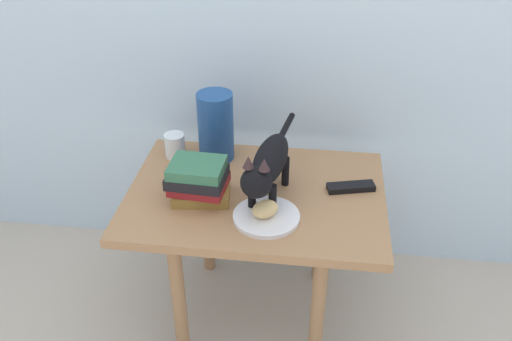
% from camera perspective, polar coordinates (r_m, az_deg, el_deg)
% --- Properties ---
extents(ground_plane, '(6.00, 6.00, 0.00)m').
position_cam_1_polar(ground_plane, '(2.07, -0.00, -14.50)').
color(ground_plane, '#B2A899').
extents(side_table, '(0.81, 0.58, 0.54)m').
position_cam_1_polar(side_table, '(1.76, -0.00, -4.21)').
color(side_table, '#9E724C').
rests_on(side_table, ground).
extents(plate, '(0.20, 0.20, 0.01)m').
position_cam_1_polar(plate, '(1.61, 1.09, -4.84)').
color(plate, white).
rests_on(plate, side_table).
extents(bread_roll, '(0.10, 0.10, 0.05)m').
position_cam_1_polar(bread_roll, '(1.58, 0.96, -4.05)').
color(bread_roll, '#E0BC7A').
rests_on(bread_roll, plate).
extents(cat, '(0.13, 0.48, 0.23)m').
position_cam_1_polar(cat, '(1.61, 1.25, 0.62)').
color(cat, black).
rests_on(cat, side_table).
extents(book_stack, '(0.19, 0.16, 0.13)m').
position_cam_1_polar(book_stack, '(1.66, -6.00, -1.06)').
color(book_stack, olive).
rests_on(book_stack, side_table).
extents(green_vase, '(0.12, 0.12, 0.24)m').
position_cam_1_polar(green_vase, '(1.85, -4.23, 4.60)').
color(green_vase, navy).
rests_on(green_vase, side_table).
extents(candle_jar, '(0.07, 0.07, 0.08)m').
position_cam_1_polar(candle_jar, '(1.90, -8.45, 2.47)').
color(candle_jar, silver).
rests_on(candle_jar, side_table).
extents(tv_remote, '(0.16, 0.08, 0.02)m').
position_cam_1_polar(tv_remote, '(1.75, 9.87, -1.72)').
color(tv_remote, black).
rests_on(tv_remote, side_table).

